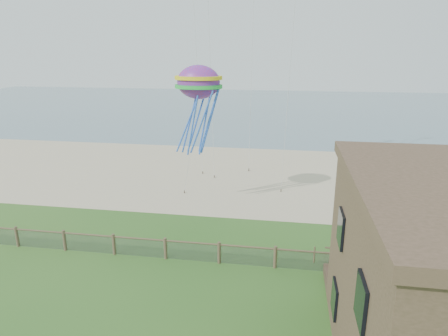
{
  "coord_description": "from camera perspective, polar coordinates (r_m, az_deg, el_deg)",
  "views": [
    {
      "loc": [
        3.33,
        -12.96,
        11.16
      ],
      "look_at": [
        -0.06,
        8.0,
        4.79
      ],
      "focal_mm": 32.0,
      "sensor_mm": 36.0,
      "label": 1
    }
  ],
  "objects": [
    {
      "name": "chainlink_fence",
      "position": [
        21.98,
        -0.7,
        -12.17
      ],
      "size": [
        36.2,
        0.2,
        1.25
      ],
      "primitive_type": null,
      "color": "#4A3C29",
      "rests_on": "ground"
    },
    {
      "name": "ocean",
      "position": [
        79.81,
        6.78,
        8.55
      ],
      "size": [
        160.0,
        68.0,
        0.02
      ],
      "primitive_type": "cube",
      "color": "slate",
      "rests_on": "ground"
    },
    {
      "name": "picnic_table",
      "position": [
        19.94,
        21.97,
        -17.45
      ],
      "size": [
        2.08,
        1.84,
        0.73
      ],
      "primitive_type": null,
      "rotation": [
        0.0,
        0.0,
        -0.38
      ],
      "color": "#503D2D",
      "rests_on": "ground"
    },
    {
      "name": "octopus_kite",
      "position": [
        27.19,
        -3.6,
        8.59
      ],
      "size": [
        3.86,
        3.39,
        6.6
      ],
      "primitive_type": null,
      "rotation": [
        0.0,
        0.0,
        -0.43
      ],
      "color": "red"
    },
    {
      "name": "sand_beach",
      "position": [
        36.84,
        3.57,
        -0.96
      ],
      "size": [
        72.0,
        20.0,
        0.02
      ],
      "primitive_type": "cube",
      "color": "#C3B08D",
      "rests_on": "ground"
    }
  ]
}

